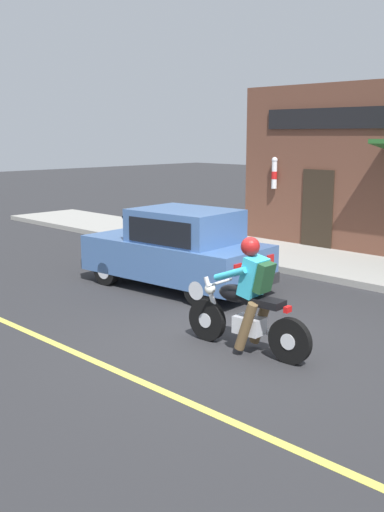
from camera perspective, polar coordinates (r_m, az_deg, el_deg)
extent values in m
plane|color=#2B2B2D|center=(8.77, 3.59, -8.29)|extent=(80.00, 80.00, 0.00)
cube|color=#9E9B93|center=(14.68, 8.89, -0.01)|extent=(2.60, 22.00, 0.14)
cube|color=#D1C64C|center=(9.96, -16.74, -6.29)|extent=(0.12, 19.80, 0.01)
cube|color=#2D2319|center=(15.56, 11.84, 4.19)|extent=(0.04, 0.90, 2.10)
cylinder|color=white|center=(16.17, 7.84, 7.63)|extent=(0.14, 0.14, 0.70)
cylinder|color=red|center=(16.17, 7.84, 7.63)|extent=(0.15, 0.15, 0.20)
sphere|color=silver|center=(16.15, 7.88, 9.04)|extent=(0.16, 0.16, 0.16)
cylinder|color=black|center=(8.79, 1.45, -6.09)|extent=(0.15, 0.63, 0.62)
cylinder|color=silver|center=(8.79, 1.45, -6.09)|extent=(0.14, 0.23, 0.22)
cylinder|color=black|center=(8.02, 9.30, -7.98)|extent=(0.15, 0.63, 0.62)
cylinder|color=silver|center=(8.02, 9.30, -7.98)|extent=(0.14, 0.23, 0.22)
cube|color=silver|center=(8.33, 5.48, -6.55)|extent=(0.31, 0.42, 0.24)
ellipsoid|color=black|center=(8.35, 4.13, -3.54)|extent=(0.34, 0.54, 0.24)
cube|color=black|center=(8.10, 6.87, -4.38)|extent=(0.30, 0.58, 0.10)
cylinder|color=silver|center=(8.64, 1.98, -4.22)|extent=(0.09, 0.33, 0.68)
cylinder|color=silver|center=(8.49, 2.62, -2.55)|extent=(0.56, 0.08, 0.04)
sphere|color=silver|center=(8.62, 1.73, -3.14)|extent=(0.16, 0.16, 0.16)
cylinder|color=silver|center=(8.28, 8.39, -7.47)|extent=(0.12, 0.55, 0.08)
cube|color=red|center=(7.92, 9.09, -5.04)|extent=(0.12, 0.07, 0.08)
cylinder|color=brown|center=(8.14, 5.16, -6.69)|extent=(0.17, 0.36, 0.71)
cylinder|color=brown|center=(8.42, 6.59, -6.09)|extent=(0.17, 0.36, 0.71)
cube|color=#33B2D1|center=(8.12, 5.86, -1.98)|extent=(0.36, 0.35, 0.57)
cylinder|color=#33B2D1|center=(8.09, 3.66, -1.71)|extent=(0.13, 0.52, 0.26)
cylinder|color=#33B2D1|center=(8.40, 5.31, -1.23)|extent=(0.13, 0.52, 0.26)
sphere|color=#A51919|center=(8.07, 5.57, 0.91)|extent=(0.26, 0.26, 0.26)
cube|color=#1E4728|center=(8.03, 6.81, -2.02)|extent=(0.30, 0.26, 0.42)
cylinder|color=black|center=(12.10, -8.13, -1.34)|extent=(0.23, 0.61, 0.60)
cylinder|color=silver|center=(12.10, -8.13, -1.34)|extent=(0.23, 0.35, 0.33)
cylinder|color=black|center=(13.08, -3.44, -0.27)|extent=(0.23, 0.61, 0.60)
cylinder|color=silver|center=(13.08, -3.44, -0.27)|extent=(0.23, 0.35, 0.33)
cylinder|color=black|center=(10.48, 0.71, -3.23)|extent=(0.23, 0.61, 0.60)
cylinder|color=silver|center=(10.48, 0.71, -3.23)|extent=(0.23, 0.35, 0.33)
cylinder|color=black|center=(11.60, 5.22, -1.83)|extent=(0.23, 0.61, 0.60)
cylinder|color=silver|center=(11.60, 5.22, -1.83)|extent=(0.23, 0.35, 0.33)
cube|color=#42669E|center=(11.70, -1.61, -0.16)|extent=(1.95, 3.83, 0.70)
cube|color=#42669E|center=(11.43, -0.68, 2.82)|extent=(1.60, 2.02, 0.66)
cube|color=black|center=(12.01, -3.84, 2.99)|extent=(1.35, 0.46, 0.51)
cube|color=black|center=(10.90, -3.17, 2.28)|extent=(0.16, 1.52, 0.46)
cube|color=black|center=(11.98, 1.58, 3.13)|extent=(0.16, 1.52, 0.46)
cube|color=silver|center=(12.64, -9.48, 1.12)|extent=(0.24, 0.06, 0.14)
cube|color=red|center=(10.15, 4.36, -1.19)|extent=(0.20, 0.06, 0.16)
cube|color=silver|center=(13.31, -6.16, 1.73)|extent=(0.24, 0.06, 0.14)
cube|color=red|center=(10.97, 7.46, -0.29)|extent=(0.20, 0.06, 0.16)
cube|color=#28282B|center=(13.01, -7.64, -0.19)|extent=(1.61, 0.26, 0.20)
cube|color=#28282B|center=(10.66, 5.79, -2.75)|extent=(1.61, 0.26, 0.20)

